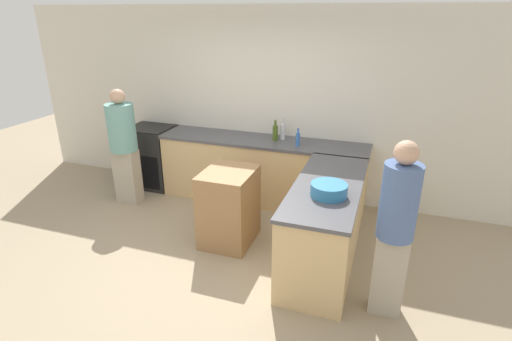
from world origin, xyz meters
name	(u,v)px	position (x,y,z in m)	size (l,w,h in m)	color
ground_plane	(214,263)	(0.00, 0.00, 0.00)	(14.00, 14.00, 0.00)	tan
wall_back	(270,105)	(0.00, 2.04, 1.35)	(8.00, 0.06, 2.70)	silver
counter_back	(262,171)	(0.00, 1.69, 0.47)	(2.95, 0.66, 0.93)	#D6B27A
counter_peninsula	(325,223)	(1.13, 0.46, 0.47)	(0.69, 1.87, 0.93)	#D6B27A
range_oven	(152,156)	(-1.83, 1.69, 0.47)	(0.70, 0.64, 0.95)	black
island_table	(229,207)	(-0.02, 0.50, 0.45)	(0.57, 0.68, 0.91)	#997047
mixing_bowl	(329,190)	(1.18, 0.18, 1.00)	(0.36, 0.36, 0.13)	teal
water_bottle_blue	(298,139)	(0.53, 1.60, 1.03)	(0.06, 0.06, 0.24)	#386BB7
olive_oil_bottle	(275,132)	(0.18, 1.73, 1.05)	(0.07, 0.07, 0.29)	#475B1E
vinegar_bottle_clear	(283,131)	(0.26, 1.81, 1.05)	(0.07, 0.07, 0.30)	silver
person_by_range	(124,144)	(-1.82, 1.02, 0.89)	(0.38, 0.38, 1.65)	#ADA38E
person_at_peninsula	(396,225)	(1.82, -0.17, 0.91)	(0.32, 0.32, 1.67)	#ADA38E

